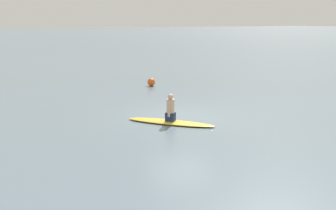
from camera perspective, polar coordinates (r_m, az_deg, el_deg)
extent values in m
plane|color=slate|center=(15.91, 1.80, -1.50)|extent=(400.00, 400.00, 0.00)
ellipsoid|color=gold|center=(14.64, 0.36, -2.49)|extent=(2.95, 2.85, 0.10)
cube|color=navy|center=(14.59, 0.36, -1.70)|extent=(0.43, 0.43, 0.31)
cylinder|color=#D6AD8E|center=(14.50, 0.36, -0.17)|extent=(0.42, 0.42, 0.52)
sphere|color=#D6AD8E|center=(14.43, 0.36, 1.21)|extent=(0.21, 0.21, 0.21)
cylinder|color=#D6AD8E|center=(14.35, 0.11, -0.58)|extent=(0.12, 0.12, 0.58)
cylinder|color=#D6AD8E|center=(14.68, 0.60, -0.30)|extent=(0.12, 0.12, 0.58)
sphere|color=#E55919|center=(23.02, -2.44, 3.33)|extent=(0.46, 0.46, 0.46)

